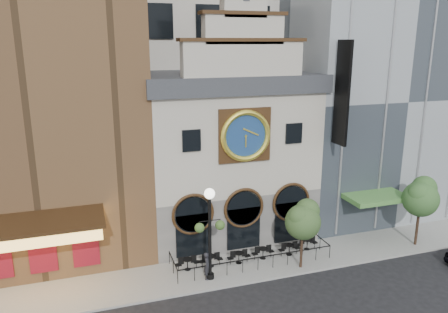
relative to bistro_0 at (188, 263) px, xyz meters
name	(u,v)px	position (x,y,z in m)	size (l,w,h in m)	color
ground	(265,281)	(4.33, -2.68, -0.61)	(120.00, 120.00, 0.00)	black
sidewalk	(251,262)	(4.33, -0.18, -0.54)	(44.00, 5.00, 0.15)	gray
clock_building	(226,149)	(4.33, 5.15, 6.07)	(12.60, 8.78, 18.65)	#605E5B
theater_building	(32,71)	(-8.67, 7.28, 11.99)	(14.00, 15.60, 25.00)	brown
retail_building	(360,94)	(17.32, 7.31, 9.53)	(14.00, 14.40, 20.00)	gray
cafe_railing	(251,255)	(4.33, -0.18, -0.01)	(10.60, 2.60, 0.90)	black
bistro_0	(188,263)	(0.00, 0.00, 0.00)	(1.58, 0.68, 0.90)	black
bistro_1	(211,260)	(1.57, -0.05, 0.00)	(1.58, 0.68, 0.90)	black
bistro_2	(239,257)	(3.46, -0.22, 0.00)	(1.58, 0.68, 0.90)	black
bistro_3	(263,252)	(5.25, -0.13, 0.00)	(1.58, 0.68, 0.90)	black
bistro_4	(289,249)	(7.19, -0.21, 0.00)	(1.58, 0.68, 0.90)	black
bistro_5	(307,243)	(8.77, 0.13, 0.00)	(1.58, 0.68, 0.90)	black
pedestrian	(207,266)	(0.92, -1.46, 0.42)	(0.65, 0.42, 1.78)	black
lamppost	(210,224)	(1.10, -1.48, 3.22)	(1.90, 0.65, 5.95)	black
tree_left	(303,219)	(7.21, -1.94, 2.91)	(2.39, 2.30, 4.60)	#382619
tree_right	(421,196)	(16.75, -1.59, 3.26)	(2.64, 2.54, 5.08)	#382619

